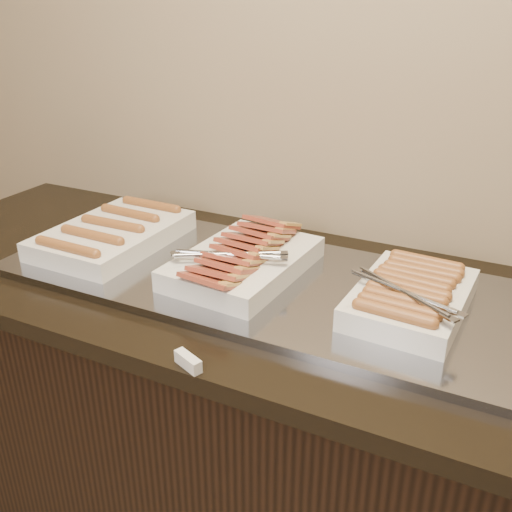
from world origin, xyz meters
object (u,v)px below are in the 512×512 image
(dish_center, at_px, (243,260))
(dish_right, at_px, (410,296))
(warming_tray, at_px, (251,278))
(counter, at_px, (252,428))
(dish_left, at_px, (113,234))

(dish_center, xyz_separation_m, dish_right, (0.39, -0.00, 0.00))
(dish_center, relative_size, dish_right, 1.22)
(warming_tray, bearing_deg, counter, 0.00)
(dish_right, bearing_deg, dish_center, -177.16)
(counter, xyz_separation_m, dish_left, (-0.41, 0.00, 0.50))
(warming_tray, xyz_separation_m, dish_left, (-0.41, 0.00, 0.04))
(warming_tray, relative_size, dish_center, 2.94)
(warming_tray, height_order, dish_left, dish_left)
(dish_right, bearing_deg, warming_tray, -177.71)
(counter, height_order, dish_left, dish_left)
(counter, bearing_deg, dish_center, -170.36)
(dish_center, height_order, dish_right, dish_center)
(dish_left, xyz_separation_m, dish_center, (0.39, -0.00, 0.01))
(dish_left, bearing_deg, warming_tray, 0.73)
(dish_right, bearing_deg, dish_left, -177.35)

